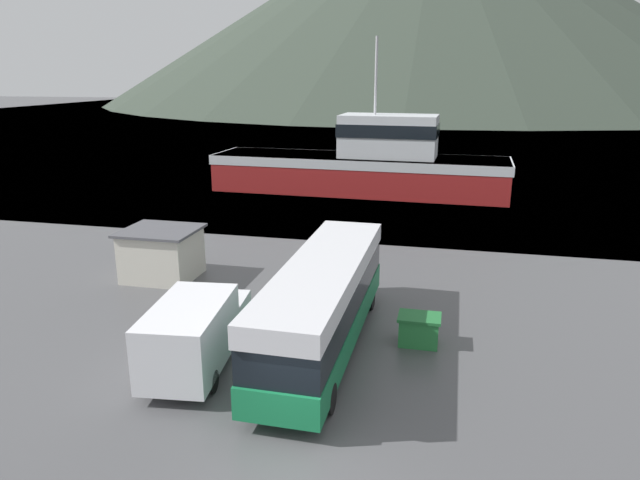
{
  "coord_description": "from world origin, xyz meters",
  "views": [
    {
      "loc": [
        3.44,
        -11.38,
        9.28
      ],
      "look_at": [
        -2.11,
        12.86,
        2.0
      ],
      "focal_mm": 32.0,
      "sensor_mm": 36.0,
      "label": 1
    }
  ],
  "objects_px": {
    "delivery_van": "(196,331)",
    "fishing_boat": "(365,164)",
    "small_boat": "(283,167)",
    "tour_bus": "(324,300)",
    "dock_kiosk": "(162,253)",
    "storage_bin": "(419,330)"
  },
  "relations": [
    {
      "from": "tour_bus",
      "to": "small_boat",
      "type": "height_order",
      "value": "tour_bus"
    },
    {
      "from": "delivery_van",
      "to": "fishing_boat",
      "type": "relative_size",
      "value": 0.26
    },
    {
      "from": "delivery_van",
      "to": "small_boat",
      "type": "bearing_deg",
      "value": 96.07
    },
    {
      "from": "delivery_van",
      "to": "storage_bin",
      "type": "distance_m",
      "value": 7.75
    },
    {
      "from": "delivery_van",
      "to": "small_boat",
      "type": "distance_m",
      "value": 39.22
    },
    {
      "from": "storage_bin",
      "to": "small_boat",
      "type": "relative_size",
      "value": 0.21
    },
    {
      "from": "dock_kiosk",
      "to": "storage_bin",
      "type": "bearing_deg",
      "value": -19.29
    },
    {
      "from": "tour_bus",
      "to": "dock_kiosk",
      "type": "distance_m",
      "value": 10.42
    },
    {
      "from": "dock_kiosk",
      "to": "delivery_van",
      "type": "bearing_deg",
      "value": -55.43
    },
    {
      "from": "fishing_boat",
      "to": "storage_bin",
      "type": "bearing_deg",
      "value": -165.23
    },
    {
      "from": "delivery_van",
      "to": "tour_bus",
      "type": "bearing_deg",
      "value": 23.82
    },
    {
      "from": "dock_kiosk",
      "to": "small_boat",
      "type": "relative_size",
      "value": 0.48
    },
    {
      "from": "delivery_van",
      "to": "small_boat",
      "type": "xyz_separation_m",
      "value": [
        -8.41,
        38.3,
        -0.87
      ]
    },
    {
      "from": "fishing_boat",
      "to": "dock_kiosk",
      "type": "height_order",
      "value": "fishing_boat"
    },
    {
      "from": "fishing_boat",
      "to": "small_boat",
      "type": "xyz_separation_m",
      "value": [
        -9.45,
        8.66,
        -1.92
      ]
    },
    {
      "from": "delivery_van",
      "to": "storage_bin",
      "type": "xyz_separation_m",
      "value": [
        7.01,
        3.24,
        -0.71
      ]
    },
    {
      "from": "tour_bus",
      "to": "small_boat",
      "type": "xyz_separation_m",
      "value": [
        -12.19,
        36.11,
        -1.41
      ]
    },
    {
      "from": "tour_bus",
      "to": "fishing_boat",
      "type": "height_order",
      "value": "fishing_boat"
    },
    {
      "from": "tour_bus",
      "to": "storage_bin",
      "type": "height_order",
      "value": "tour_bus"
    },
    {
      "from": "storage_bin",
      "to": "small_boat",
      "type": "xyz_separation_m",
      "value": [
        -15.42,
        35.06,
        -0.16
      ]
    },
    {
      "from": "storage_bin",
      "to": "dock_kiosk",
      "type": "relative_size",
      "value": 0.44
    },
    {
      "from": "tour_bus",
      "to": "delivery_van",
      "type": "bearing_deg",
      "value": -149.19
    }
  ]
}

